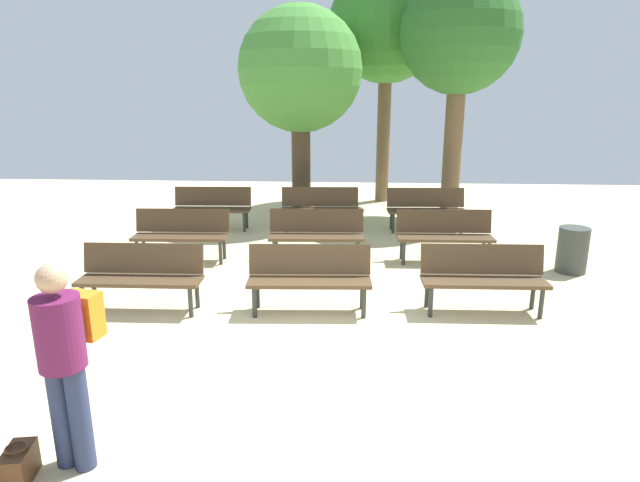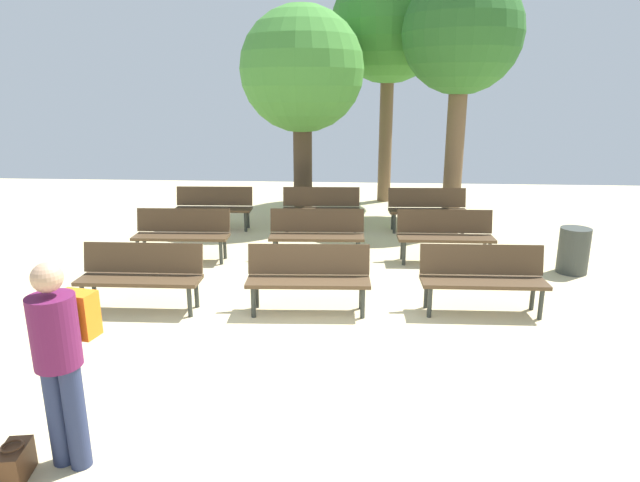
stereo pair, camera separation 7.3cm
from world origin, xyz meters
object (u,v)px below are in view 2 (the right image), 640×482
bench_r1_c1 (317,232)px  trash_bin (574,251)px  bench_r0_c2 (482,275)px  bench_r2_c0 (214,205)px  bench_r1_c0 (182,231)px  bench_r0_c1 (308,274)px  bench_r2_c1 (321,206)px  bench_r0_c0 (141,273)px  tree_0 (389,26)px  tree_2 (462,37)px  bench_r1_c2 (445,233)px  bench_r2_c2 (428,207)px  handbag (15,463)px  visitor_with_backpack (61,353)px  tree_1 (302,72)px

bench_r1_c1 → trash_bin: size_ratio=2.21×
bench_r0_c2 → bench_r2_c0: (-4.65, 4.13, 0.00)m
bench_r1_c0 → bench_r0_c1: bearing=-43.6°
bench_r2_c0 → bench_r2_c1: same height
bench_r0_c0 → tree_0: size_ratio=0.28×
bench_r0_c0 → bench_r1_c1: (2.15, 2.31, 0.00)m
bench_r0_c0 → tree_2: 8.39m
bench_r0_c1 → bench_r2_c1: size_ratio=1.00×
bench_r1_c2 → bench_r2_c1: same height
bench_r1_c0 → bench_r2_c0: bearing=88.7°
tree_2 → bench_r0_c0: bearing=-130.5°
bench_r2_c2 → bench_r1_c2: bearing=-91.9°
handbag → bench_r2_c2: bearing=63.0°
bench_r1_c2 → bench_r2_c0: 4.90m
bench_r2_c0 → trash_bin: 6.89m
bench_r0_c2 → visitor_with_backpack: (-3.82, -3.28, 0.43)m
bench_r0_c0 → bench_r2_c0: same height
bench_r1_c2 → bench_r2_c1: size_ratio=0.99×
bench_r0_c1 → tree_0: size_ratio=0.28×
bench_r0_c0 → bench_r0_c2: same height
bench_r0_c0 → bench_r1_c0: 2.17m
handbag → tree_2: bearing=62.9°
tree_0 → tree_1: (-1.94, -1.99, -1.13)m
tree_1 → tree_0: bearing=45.6°
bench_r2_c1 → tree_1: bearing=109.9°
bench_r0_c0 → bench_r2_c0: 4.36m
tree_2 → bench_r0_c1: bearing=-115.8°
bench_r1_c0 → tree_0: size_ratio=0.28×
bench_r1_c1 → visitor_with_backpack: size_ratio=0.98×
bench_r1_c2 → bench_r2_c1: 3.05m
tree_2 → trash_bin: (1.30, -3.89, -3.56)m
tree_0 → bench_r0_c1: bearing=-99.9°
bench_r0_c1 → bench_r1_c2: same height
bench_r0_c2 → bench_r2_c1: size_ratio=0.99×
bench_r2_c0 → bench_r2_c1: (2.25, 0.10, 0.00)m
bench_r1_c2 → visitor_with_backpack: size_ratio=0.98×
bench_r2_c1 → trash_bin: (4.20, -2.52, -0.14)m
bench_r0_c1 → bench_r2_c2: (2.07, 4.41, 0.00)m
bench_r0_c1 → trash_bin: bearing=21.6°
bench_r1_c0 → bench_r2_c1: bearing=43.7°
bench_r1_c1 → bench_r1_c2: (2.17, 0.08, 0.00)m
bench_r0_c2 → tree_2: 6.58m
visitor_with_backpack → handbag: (-0.34, -0.23, -0.80)m
bench_r2_c1 → trash_bin: bench_r2_c1 is taller
tree_1 → bench_r0_c2: bearing=-61.9°
visitor_with_backpack → bench_r2_c0: bearing=-73.1°
tree_0 → trash_bin: (2.75, -5.71, -3.99)m
tree_0 → handbag: size_ratio=16.79×
bench_r2_c2 → bench_r0_c1: bearing=-118.1°
handbag → trash_bin: (5.97, 5.22, 0.23)m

